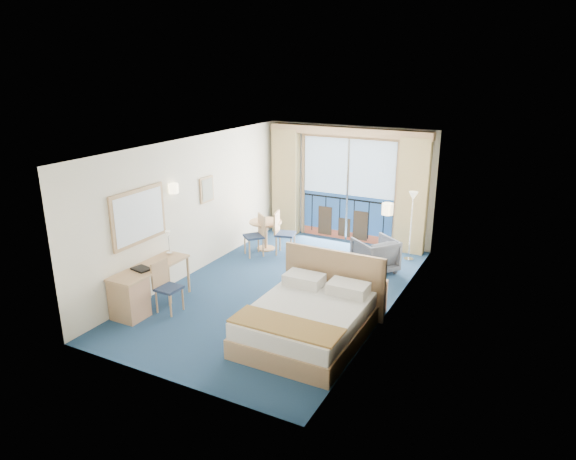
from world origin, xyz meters
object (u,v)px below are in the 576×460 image
object	(u,v)px
round_table	(266,228)
bed	(308,319)
desk	(134,293)
table_chair_b	(257,233)
desk_chair	(165,283)
table_chair_a	(282,230)
nightstand	(371,298)
armchair	(375,255)
floor_lamp	(412,209)

from	to	relation	value
round_table	bed	bearing A→B (deg)	-50.96
desk	table_chair_b	distance (m)	3.41
desk_chair	round_table	xyz separation A→B (m)	(-0.01, 3.43, 0.00)
bed	table_chair_a	xyz separation A→B (m)	(-2.10, 3.06, 0.22)
nightstand	desk_chair	world-z (taller)	desk_chair
armchair	nightstand	bearing A→B (deg)	53.44
desk_chair	table_chair_b	xyz separation A→B (m)	(0.01, 3.02, 0.01)
bed	desk_chair	size ratio (longest dim) A/B	2.38
armchair	desk	world-z (taller)	desk
nightstand	desk	size ratio (longest dim) A/B	0.38
table_chair_a	table_chair_b	distance (m)	0.54
armchair	round_table	bearing A→B (deg)	-55.11
round_table	table_chair_a	xyz separation A→B (m)	(0.45, -0.08, 0.04)
nightstand	floor_lamp	xyz separation A→B (m)	(-0.07, 2.78, 0.84)
round_table	table_chair_a	world-z (taller)	table_chair_a
armchair	round_table	size ratio (longest dim) A/B	1.05
desk	round_table	bearing A→B (deg)	84.83
floor_lamp	desk	distance (m)	5.78
nightstand	round_table	xyz separation A→B (m)	(-3.14, 1.96, 0.20)
desk_chair	round_table	distance (m)	3.43
desk_chair	table_chair_a	distance (m)	3.37
desk	bed	bearing A→B (deg)	12.59
armchair	round_table	world-z (taller)	armchair
armchair	desk_chair	size ratio (longest dim) A/B	0.87
bed	desk	size ratio (longest dim) A/B	1.36
bed	armchair	bearing A→B (deg)	88.99
desk_chair	table_chair_b	world-z (taller)	table_chair_b
round_table	armchair	bearing A→B (deg)	-2.48
round_table	floor_lamp	bearing A→B (deg)	15.01
armchair	table_chair_a	xyz separation A→B (m)	(-2.15, 0.03, 0.19)
round_table	desk_chair	bearing A→B (deg)	-89.77
desk	desk_chair	world-z (taller)	desk_chair
armchair	table_chair_a	size ratio (longest dim) A/B	0.80
armchair	round_table	distance (m)	2.61
table_chair_a	armchair	bearing A→B (deg)	-104.85
armchair	desk_chair	xyz separation A→B (m)	(-2.59, -3.31, 0.15)
floor_lamp	table_chair_b	size ratio (longest dim) A/B	1.65
desk	table_chair_a	bearing A→B (deg)	77.86
nightstand	armchair	distance (m)	1.92
armchair	desk	size ratio (longest dim) A/B	0.50
round_table	table_chair_a	size ratio (longest dim) A/B	0.77
armchair	floor_lamp	bearing A→B (deg)	-168.68
armchair	table_chair_b	world-z (taller)	table_chair_b
nightstand	desk_chair	xyz separation A→B (m)	(-3.12, -1.47, 0.20)
armchair	desk	bearing A→B (deg)	-1.33
nightstand	table_chair_a	bearing A→B (deg)	145.07
bed	desk	bearing A→B (deg)	-167.41
nightstand	table_chair_b	distance (m)	3.49
bed	table_chair_b	distance (m)	3.74
floor_lamp	table_chair_a	size ratio (longest dim) A/B	1.58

